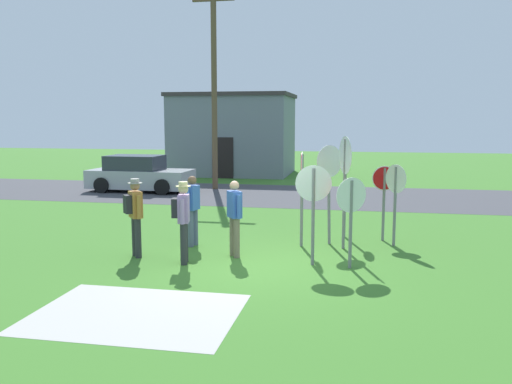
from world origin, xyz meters
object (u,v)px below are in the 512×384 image
object	(u,v)px
stop_sign_leaning_right	(345,171)
stop_sign_nearest	(395,191)
stop_sign_low_front	(345,175)
stop_sign_rear_right	(329,177)
person_in_teal	(135,212)
utility_pole	(214,85)
parked_car_on_street	(139,175)
stop_sign_center_cluster	(313,198)
person_on_left	(183,216)
stop_sign_tallest	(384,191)
person_with_sunhat	(192,205)
stop_sign_leaning_left	(351,207)
person_in_blue	(235,214)
stop_sign_far_back	(302,183)

from	to	relation	value
stop_sign_leaning_right	stop_sign_nearest	distance (m)	1.39
stop_sign_leaning_right	stop_sign_low_front	world-z (taller)	stop_sign_leaning_right
stop_sign_rear_right	person_in_teal	bearing A→B (deg)	-152.93
stop_sign_low_front	person_in_teal	distance (m)	5.38
utility_pole	person_in_teal	size ratio (longest dim) A/B	4.93
parked_car_on_street	person_in_teal	xyz separation A→B (m)	(4.30, -10.28, 0.32)
parked_car_on_street	stop_sign_center_cluster	world-z (taller)	stop_sign_center_cluster
person_on_left	person_in_teal	xyz separation A→B (m)	(-1.21, 0.32, 0.00)
parked_car_on_street	stop_sign_rear_right	bearing A→B (deg)	-44.23
parked_car_on_street	stop_sign_tallest	xyz separation A→B (m)	(9.73, -7.59, 0.56)
stop_sign_rear_right	person_with_sunhat	bearing A→B (deg)	-165.09
stop_sign_leaning_left	person_in_blue	distance (m)	2.58
stop_sign_leaning_left	person_with_sunhat	xyz separation A→B (m)	(-3.76, 1.25, -0.28)
parked_car_on_street	stop_sign_low_front	xyz separation A→B (m)	(8.77, -7.34, 0.93)
stop_sign_tallest	person_with_sunhat	distance (m)	4.76
utility_pole	stop_sign_leaning_left	size ratio (longest dim) A/B	4.59
person_in_teal	stop_sign_low_front	bearing A→B (deg)	33.37
stop_sign_far_back	stop_sign_leaning_left	distance (m)	2.09
utility_pole	parked_car_on_street	xyz separation A→B (m)	(-2.96, -1.28, -3.78)
stop_sign_tallest	stop_sign_leaning_left	xyz separation A→B (m)	(-0.77, -2.70, 0.01)
person_on_left	person_in_teal	world-z (taller)	same
utility_pole	stop_sign_leaning_left	world-z (taller)	utility_pole
stop_sign_leaning_right	stop_sign_rear_right	bearing A→B (deg)	131.03
parked_car_on_street	stop_sign_nearest	world-z (taller)	stop_sign_nearest
stop_sign_far_back	stop_sign_center_cluster	bearing A→B (deg)	-75.69
parked_car_on_street	person_in_blue	bearing A→B (deg)	-56.76
person_with_sunhat	person_in_blue	world-z (taller)	same
stop_sign_rear_right	stop_sign_leaning_left	size ratio (longest dim) A/B	1.29
parked_car_on_street	person_on_left	xyz separation A→B (m)	(5.51, -10.59, 0.32)
stop_sign_leaning_right	stop_sign_low_front	bearing A→B (deg)	90.86
stop_sign_rear_right	stop_sign_leaning_left	xyz separation A→B (m)	(0.56, -2.11, -0.39)
stop_sign_rear_right	person_in_teal	distance (m)	4.65
stop_sign_leaning_left	stop_sign_center_cluster	size ratio (longest dim) A/B	0.89
stop_sign_far_back	stop_sign_leaning_left	world-z (taller)	stop_sign_far_back
utility_pole	person_in_blue	bearing A→B (deg)	-72.57
stop_sign_tallest	stop_sign_center_cluster	xyz separation A→B (m)	(-1.54, -2.59, 0.17)
stop_sign_center_cluster	person_in_blue	xyz separation A→B (m)	(-1.75, 0.35, -0.47)
utility_pole	parked_car_on_street	distance (m)	4.96
person_in_blue	stop_sign_leaning_right	bearing A→B (deg)	27.26
stop_sign_far_back	stop_sign_center_cluster	world-z (taller)	stop_sign_far_back
stop_sign_leaning_right	stop_sign_center_cluster	world-z (taller)	stop_sign_leaning_right
stop_sign_low_front	person_in_blue	world-z (taller)	stop_sign_low_front
stop_sign_low_front	person_on_left	distance (m)	4.65
stop_sign_rear_right	stop_sign_low_front	size ratio (longest dim) A/B	1.00
stop_sign_tallest	stop_sign_far_back	xyz separation A→B (m)	(-1.95, -0.99, 0.27)
utility_pole	person_on_left	world-z (taller)	utility_pole
stop_sign_nearest	parked_car_on_street	bearing A→B (deg)	140.90
stop_sign_rear_right	stop_sign_far_back	bearing A→B (deg)	-147.24
stop_sign_center_cluster	stop_sign_leaning_right	bearing A→B (deg)	69.27
stop_sign_tallest	stop_sign_far_back	bearing A→B (deg)	-153.11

